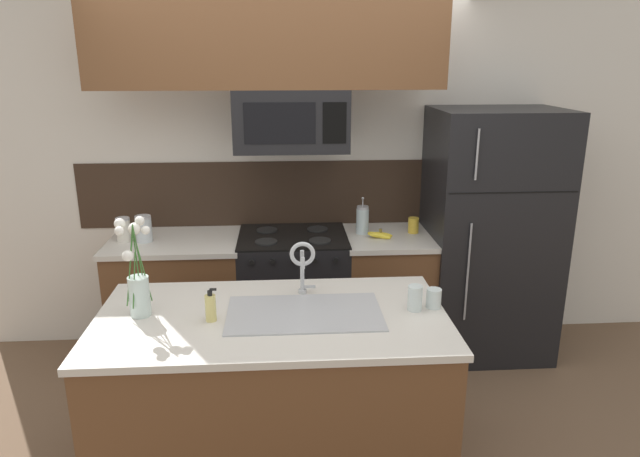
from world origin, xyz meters
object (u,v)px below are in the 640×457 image
object	(u,v)px
storage_jar_tall	(123,229)
drinking_glass	(415,298)
stove_range	(294,296)
storage_jar_medium	(144,229)
spare_glass	(434,298)
sink_faucet	(303,261)
banana_bunch	(380,235)
microwave	(291,120)
refrigerator	(489,234)
dish_soap_bottle	(211,307)
french_press	(362,220)
coffee_tin	(413,225)
flower_vase	(138,284)

from	to	relation	value
storage_jar_tall	drinking_glass	size ratio (longest dim) A/B	1.28
stove_range	storage_jar_tall	world-z (taller)	storage_jar_tall
stove_range	storage_jar_medium	distance (m)	1.15
stove_range	spare_glass	size ratio (longest dim) A/B	9.42
sink_faucet	banana_bunch	bearing A→B (deg)	59.24
microwave	storage_jar_medium	bearing A→B (deg)	-179.78
spare_glass	refrigerator	bearing A→B (deg)	59.39
storage_jar_medium	dish_soap_bottle	bearing A→B (deg)	-64.81
french_press	coffee_tin	size ratio (longest dim) A/B	2.43
spare_glass	flower_vase	bearing A→B (deg)	179.67
dish_soap_bottle	spare_glass	world-z (taller)	dish_soap_bottle
storage_jar_medium	sink_faucet	distance (m)	1.46
spare_glass	sink_faucet	bearing A→B (deg)	164.20
flower_vase	spare_glass	bearing A→B (deg)	-0.33
dish_soap_bottle	microwave	bearing A→B (deg)	71.80
banana_bunch	sink_faucet	distance (m)	1.14
coffee_tin	flower_vase	size ratio (longest dim) A/B	0.23
french_press	flower_vase	distance (m)	1.80
dish_soap_bottle	sink_faucet	bearing A→B (deg)	30.14
french_press	storage_jar_tall	bearing A→B (deg)	-177.72
dish_soap_bottle	drinking_glass	distance (m)	1.00
microwave	dish_soap_bottle	size ratio (longest dim) A/B	4.51
microwave	refrigerator	size ratio (longest dim) A/B	0.42
microwave	refrigerator	xyz separation A→B (m)	(1.41, 0.04, -0.83)
sink_faucet	flower_vase	xyz separation A→B (m)	(-0.80, -0.18, -0.03)
refrigerator	flower_vase	bearing A→B (deg)	-150.67
french_press	drinking_glass	bearing A→B (deg)	-86.36
coffee_tin	drinking_glass	xyz separation A→B (m)	(-0.29, -1.29, 0.01)
stove_range	storage_jar_tall	bearing A→B (deg)	-179.72
microwave	storage_jar_medium	world-z (taller)	microwave
microwave	drinking_glass	size ratio (longest dim) A/B	5.81
drinking_glass	coffee_tin	bearing A→B (deg)	77.53
storage_jar_medium	refrigerator	bearing A→B (deg)	1.06
french_press	sink_faucet	xyz separation A→B (m)	(-0.47, -1.09, 0.10)
storage_jar_medium	flower_vase	world-z (taller)	flower_vase
storage_jar_medium	drinking_glass	distance (m)	2.01
sink_faucet	refrigerator	bearing A→B (deg)	37.25
dish_soap_bottle	flower_vase	xyz separation A→B (m)	(-0.35, 0.08, 0.10)
french_press	coffee_tin	xyz separation A→B (m)	(0.37, -0.01, -0.04)
stove_range	coffee_tin	xyz separation A→B (m)	(0.87, 0.05, 0.50)
french_press	banana_bunch	bearing A→B (deg)	-47.25
stove_range	spare_glass	xyz separation A→B (m)	(0.68, -1.22, 0.50)
stove_range	sink_faucet	world-z (taller)	sink_faucet
banana_bunch	flower_vase	xyz separation A→B (m)	(-1.38, -1.15, 0.14)
stove_range	banana_bunch	xyz separation A→B (m)	(0.61, -0.06, 0.47)
spare_glass	flower_vase	xyz separation A→B (m)	(-1.45, 0.01, 0.11)
flower_vase	french_press	bearing A→B (deg)	44.96
stove_range	refrigerator	size ratio (longest dim) A/B	0.52
coffee_tin	french_press	bearing A→B (deg)	178.44
storage_jar_medium	coffee_tin	size ratio (longest dim) A/B	1.65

